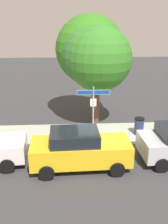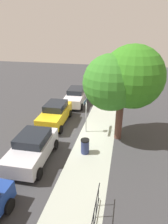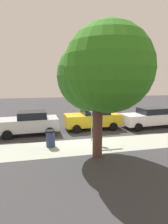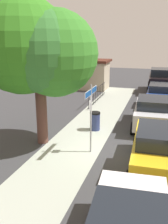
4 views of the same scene
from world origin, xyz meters
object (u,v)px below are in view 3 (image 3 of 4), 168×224
(car_white, at_px, (150,117))
(trash_bin, at_px, (51,138))
(car_yellow, at_px, (93,118))
(car_silver, at_px, (30,123))
(shade_tree, at_px, (101,72))
(street_sign, at_px, (92,109))

(car_white, distance_m, trash_bin, 8.75)
(car_yellow, bearing_deg, car_silver, 2.72)
(car_white, xyz_separation_m, trash_bin, (8.27, 2.81, -0.34))
(car_white, relative_size, car_yellow, 1.10)
(car_yellow, bearing_deg, shade_tree, 76.91)
(shade_tree, bearing_deg, trash_bin, -37.26)
(shade_tree, distance_m, trash_bin, 4.87)
(trash_bin, bearing_deg, car_white, -161.22)
(car_white, height_order, trash_bin, car_white)
(car_yellow, bearing_deg, trash_bin, 41.36)
(street_sign, xyz_separation_m, car_silver, (3.97, -2.38, -1.25))
(street_sign, xyz_separation_m, trash_bin, (2.63, 0.50, -1.61))
(car_white, relative_size, trash_bin, 4.90)
(street_sign, height_order, car_silver, street_sign)
(street_sign, relative_size, shade_tree, 0.46)
(street_sign, xyz_separation_m, car_yellow, (-0.83, -2.77, -1.22))
(car_silver, bearing_deg, street_sign, 146.70)
(shade_tree, relative_size, car_white, 1.35)
(car_white, height_order, car_silver, car_silver)
(car_white, bearing_deg, trash_bin, 14.67)
(street_sign, bearing_deg, car_yellow, -106.78)
(car_silver, distance_m, trash_bin, 3.19)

